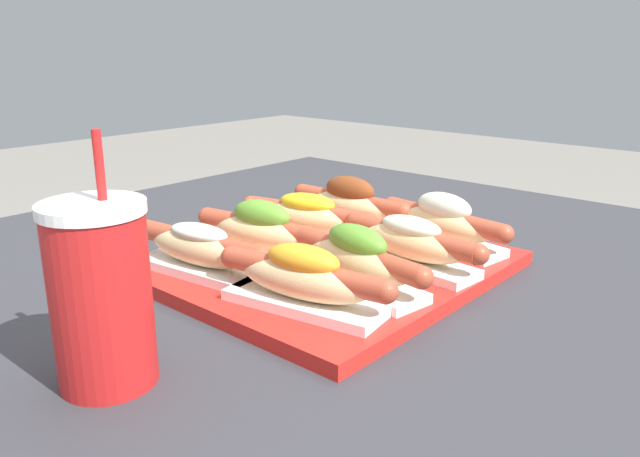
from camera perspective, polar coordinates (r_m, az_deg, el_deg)
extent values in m
cube|color=red|center=(0.84, 1.03, -3.47)|extent=(0.43, 0.38, 0.02)
cube|color=white|center=(0.69, -1.52, -6.82)|extent=(0.09, 0.19, 0.01)
ellipsoid|color=#E5C184|center=(0.68, -1.54, -4.65)|extent=(0.07, 0.17, 0.04)
cylinder|color=#AD472D|center=(0.67, -1.54, -4.08)|extent=(0.06, 0.20, 0.03)
sphere|color=#AD472D|center=(0.63, 6.05, -5.74)|extent=(0.03, 0.03, 0.03)
sphere|color=#AD472D|center=(0.73, -8.05, -2.59)|extent=(0.03, 0.03, 0.03)
ellipsoid|color=gold|center=(0.67, -1.56, -2.81)|extent=(0.05, 0.09, 0.03)
cube|color=white|center=(0.74, 3.34, -4.94)|extent=(0.08, 0.19, 0.01)
ellipsoid|color=#E5C184|center=(0.73, 3.37, -2.91)|extent=(0.07, 0.17, 0.04)
cylinder|color=#AD472D|center=(0.73, 3.38, -2.38)|extent=(0.05, 0.20, 0.03)
sphere|color=#AD472D|center=(0.67, 9.29, -4.45)|extent=(0.03, 0.03, 0.03)
sphere|color=#AD472D|center=(0.80, -1.53, -0.64)|extent=(0.03, 0.03, 0.03)
ellipsoid|color=#5B992D|center=(0.73, 3.40, -1.11)|extent=(0.05, 0.09, 0.04)
cube|color=white|center=(0.82, 8.25, -3.06)|extent=(0.07, 0.19, 0.01)
ellipsoid|color=#E5C184|center=(0.81, 8.33, -1.20)|extent=(0.06, 0.16, 0.04)
cylinder|color=#AD472D|center=(0.81, 8.35, -0.71)|extent=(0.04, 0.20, 0.03)
sphere|color=#AD472D|center=(0.75, 14.30, -2.31)|extent=(0.03, 0.03, 0.03)
sphere|color=#AD472D|center=(0.87, 3.19, 0.68)|extent=(0.03, 0.03, 0.03)
ellipsoid|color=silver|center=(0.80, 8.40, 0.24)|extent=(0.05, 0.09, 0.02)
cube|color=white|center=(0.91, 11.09, -1.23)|extent=(0.08, 0.19, 0.01)
ellipsoid|color=#E5C184|center=(0.90, 11.19, 0.47)|extent=(0.07, 0.17, 0.04)
cylinder|color=#AD472D|center=(0.90, 11.22, 0.91)|extent=(0.05, 0.20, 0.03)
sphere|color=#AD472D|center=(0.84, 16.49, -0.49)|extent=(0.03, 0.03, 0.03)
sphere|color=#AD472D|center=(0.96, 6.57, 2.13)|extent=(0.03, 0.03, 0.03)
ellipsoid|color=silver|center=(0.89, 11.28, 1.99)|extent=(0.05, 0.09, 0.04)
cube|color=white|center=(0.80, -10.84, -3.62)|extent=(0.08, 0.19, 0.01)
ellipsoid|color=#E5C184|center=(0.79, -10.95, -1.72)|extent=(0.07, 0.17, 0.04)
cylinder|color=#AD472D|center=(0.79, -10.98, -1.23)|extent=(0.05, 0.20, 0.03)
sphere|color=#AD472D|center=(0.73, -5.46, -2.61)|extent=(0.03, 0.03, 0.03)
sphere|color=#AD472D|center=(0.86, -15.62, -0.06)|extent=(0.03, 0.03, 0.03)
ellipsoid|color=silver|center=(0.79, -11.03, -0.34)|extent=(0.05, 0.09, 0.02)
cube|color=white|center=(0.85, -5.27, -2.15)|extent=(0.09, 0.19, 0.01)
ellipsoid|color=#E5C184|center=(0.84, -5.32, -0.35)|extent=(0.07, 0.17, 0.04)
cylinder|color=#AD472D|center=(0.84, -5.34, 0.12)|extent=(0.05, 0.20, 0.03)
sphere|color=#AD472D|center=(0.79, 0.32, -1.00)|extent=(0.03, 0.03, 0.03)
sphere|color=#AD472D|center=(0.90, -10.25, 1.10)|extent=(0.03, 0.03, 0.03)
ellipsoid|color=#5B992D|center=(0.84, -5.37, 1.28)|extent=(0.05, 0.09, 0.04)
cube|color=white|center=(0.92, -1.24, -0.65)|extent=(0.10, 0.19, 0.01)
ellipsoid|color=#E5C184|center=(0.91, -1.25, 1.03)|extent=(0.08, 0.17, 0.04)
cylinder|color=#AD472D|center=(0.91, -1.26, 1.46)|extent=(0.07, 0.20, 0.03)
sphere|color=#AD472D|center=(0.87, 4.39, 0.62)|extent=(0.03, 0.03, 0.03)
sphere|color=#AD472D|center=(0.96, -6.34, 2.21)|extent=(0.03, 0.03, 0.03)
ellipsoid|color=yellow|center=(0.91, -1.26, 2.36)|extent=(0.06, 0.10, 0.03)
cube|color=white|center=(0.99, 2.71, 0.56)|extent=(0.07, 0.19, 0.01)
ellipsoid|color=#E5C184|center=(0.98, 2.73, 2.13)|extent=(0.05, 0.16, 0.04)
cylinder|color=#AD472D|center=(0.98, 2.73, 2.54)|extent=(0.03, 0.20, 0.03)
sphere|color=#AD472D|center=(0.92, 7.64, 1.56)|extent=(0.03, 0.03, 0.03)
sphere|color=#AD472D|center=(1.04, -1.64, 3.39)|extent=(0.03, 0.03, 0.03)
ellipsoid|color=brown|center=(0.97, 2.75, 3.58)|extent=(0.04, 0.09, 0.04)
cylinder|color=silver|center=(1.09, 8.03, 1.13)|extent=(0.06, 0.06, 0.02)
cylinder|color=beige|center=(1.09, 8.04, 1.44)|extent=(0.05, 0.05, 0.01)
cylinder|color=red|center=(0.58, -19.33, -6.25)|extent=(0.09, 0.09, 0.16)
cylinder|color=white|center=(0.56, -20.16, 1.78)|extent=(0.09, 0.09, 0.01)
cylinder|color=red|center=(0.56, -19.54, 5.49)|extent=(0.01, 0.01, 0.06)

